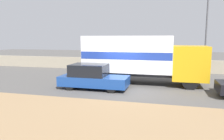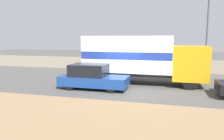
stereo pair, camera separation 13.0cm
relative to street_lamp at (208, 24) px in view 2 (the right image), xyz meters
The scene contains 6 objects.
ground_plane 10.43m from the street_lamp, 128.80° to the right, with size 80.00×80.00×0.00m, color #514F4C.
dirt_shoulder_foreground 15.23m from the street_lamp, 114.04° to the right, with size 60.00×6.42×0.04m.
stone_wall_backdrop 7.05m from the street_lamp, behind, with size 60.00×0.35×1.16m.
street_lamp is the anchor object (origin of this frame).
box_truck 7.76m from the street_lamp, 132.29° to the right, with size 8.15×2.44×3.27m.
car_hatchback 11.41m from the street_lamp, 134.44° to the right, with size 4.22×1.77×1.53m.
Camera 2 is at (3.04, -12.89, 3.14)m, focal length 35.00 mm.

